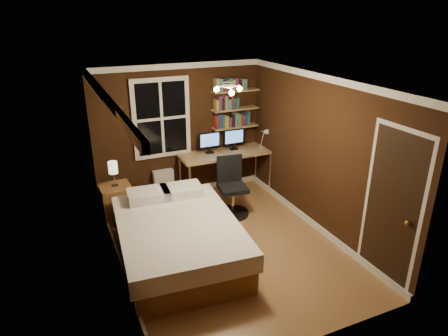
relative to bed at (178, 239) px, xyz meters
name	(u,v)px	position (x,y,z in m)	size (l,w,h in m)	color
floor	(226,245)	(0.76, 0.03, -0.33)	(4.20, 4.20, 0.00)	#906139
wall_back	(180,131)	(0.76, 2.13, 0.92)	(3.20, 0.04, 2.50)	black
wall_left	(111,189)	(-0.84, 0.03, 0.92)	(0.04, 4.20, 2.50)	black
wall_right	(319,155)	(2.36, 0.03, 0.92)	(0.04, 4.20, 2.50)	black
ceiling	(226,81)	(0.76, 0.03, 2.17)	(3.20, 4.20, 0.02)	white
window	(161,118)	(0.41, 2.09, 1.22)	(1.06, 0.06, 1.46)	silver
door	(391,210)	(2.35, -1.52, 0.70)	(0.03, 0.82, 2.05)	black
door_knob	(407,223)	(2.31, -1.82, 0.67)	(0.06, 0.06, 0.06)	gold
ceiling_fixture	(229,90)	(0.76, -0.07, 2.07)	(0.44, 0.44, 0.18)	beige
bookshelf_lower	(235,127)	(1.84, 2.01, 0.92)	(0.92, 0.22, 0.03)	#9E764C
books_row_lower	(235,120)	(1.84, 2.01, 1.05)	(0.66, 0.16, 0.23)	maroon
bookshelf_middle	(235,109)	(1.84, 2.01, 1.27)	(0.92, 0.22, 0.03)	#9E764C
books_row_middle	(235,102)	(1.84, 2.01, 1.40)	(0.48, 0.16, 0.23)	navy
bookshelf_upper	(235,91)	(1.84, 2.01, 1.62)	(0.92, 0.22, 0.03)	#9E764C
books_row_upper	(235,84)	(1.84, 2.01, 1.75)	(0.60, 0.16, 0.23)	#275B3A
bed	(178,239)	(0.00, 0.00, 0.00)	(1.79, 2.37, 0.76)	brown
nightstand	(117,203)	(-0.60, 1.53, -0.01)	(0.50, 0.50, 0.63)	brown
bedside_lamp	(114,174)	(-0.60, 1.53, 0.52)	(0.15, 0.15, 0.43)	beige
radiator	(164,184)	(0.36, 2.02, -0.04)	(0.38, 0.13, 0.57)	silver
desk	(225,155)	(1.53, 1.77, 0.46)	(1.77, 0.66, 0.84)	#9E764C
monitor_left	(210,143)	(1.25, 1.86, 0.72)	(0.41, 0.12, 0.40)	black
monitor_right	(234,139)	(1.75, 1.86, 0.72)	(0.41, 0.12, 0.40)	black
desk_lamp	(264,138)	(2.30, 1.65, 0.74)	(0.14, 0.32, 0.44)	silver
office_chair	(232,193)	(1.28, 0.94, 0.07)	(0.57, 0.57, 1.04)	black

